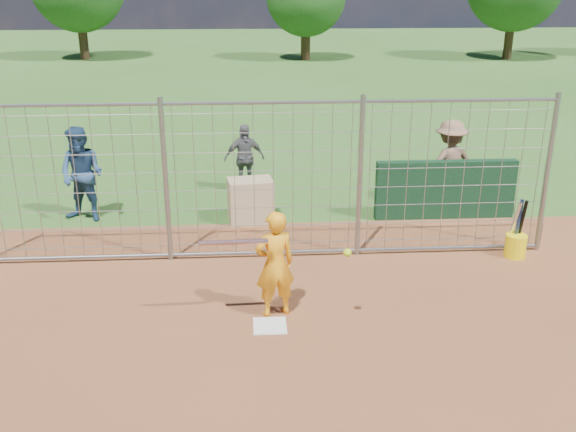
{
  "coord_description": "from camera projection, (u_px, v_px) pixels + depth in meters",
  "views": [
    {
      "loc": [
        -0.23,
        -7.47,
        4.25
      ],
      "look_at": [
        0.3,
        0.8,
        1.15
      ],
      "focal_mm": 40.0,
      "sensor_mm": 36.0,
      "label": 1
    }
  ],
  "objects": [
    {
      "name": "bystander_a",
      "position": [
        82.0,
        175.0,
        11.64
      ],
      "size": [
        1.02,
        0.9,
        1.75
      ],
      "primitive_type": "imported",
      "rotation": [
        0.0,
        0.0,
        -0.33
      ],
      "color": "navy",
      "rests_on": "ground"
    },
    {
      "name": "bystander_c",
      "position": [
        449.0,
        164.0,
        12.36
      ],
      "size": [
        1.24,
        0.9,
        1.72
      ],
      "primitive_type": "imported",
      "rotation": [
        0.0,
        0.0,
        3.4
      ],
      "color": "#845F48",
      "rests_on": "ground"
    },
    {
      "name": "equipment_in_play",
      "position": [
        261.0,
        245.0,
        7.96
      ],
      "size": [
        1.89,
        0.25,
        0.2
      ],
      "color": "silver",
      "rests_on": "ground"
    },
    {
      "name": "batter",
      "position": [
        275.0,
        264.0,
        8.35
      ],
      "size": [
        0.61,
        0.49,
        1.47
      ],
      "primitive_type": "imported",
      "rotation": [
        0.0,
        0.0,
        3.43
      ],
      "color": "#FFA116",
      "rests_on": "ground"
    },
    {
      "name": "ground",
      "position": [
        269.0,
        319.0,
        8.49
      ],
      "size": [
        100.0,
        100.0,
        0.0
      ],
      "primitive_type": "plane",
      "color": "#2D591E",
      "rests_on": "ground"
    },
    {
      "name": "home_plate",
      "position": [
        270.0,
        326.0,
        8.29
      ],
      "size": [
        0.43,
        0.43,
        0.02
      ],
      "primitive_type": "cube",
      "color": "silver",
      "rests_on": "ground"
    },
    {
      "name": "dugout_wall",
      "position": [
        445.0,
        190.0,
        11.86
      ],
      "size": [
        2.6,
        0.2,
        1.1
      ],
      "primitive_type": "cube",
      "color": "#11381E",
      "rests_on": "ground"
    },
    {
      "name": "bucket_with_bats",
      "position": [
        516.0,
        243.0,
        10.28
      ],
      "size": [
        0.34,
        0.38,
        0.98
      ],
      "color": "yellow",
      "rests_on": "ground"
    },
    {
      "name": "backstop_fence",
      "position": [
        264.0,
        183.0,
        9.91
      ],
      "size": [
        9.08,
        0.08,
        2.6
      ],
      "color": "gray",
      "rests_on": "ground"
    },
    {
      "name": "equipment_bin",
      "position": [
        251.0,
        200.0,
        11.75
      ],
      "size": [
        0.87,
        0.66,
        0.8
      ],
      "primitive_type": "cube",
      "rotation": [
        0.0,
        0.0,
        0.15
      ],
      "color": "tan",
      "rests_on": "ground"
    },
    {
      "name": "bystander_b",
      "position": [
        244.0,
        158.0,
        13.25
      ],
      "size": [
        0.91,
        0.55,
        1.45
      ],
      "primitive_type": "imported",
      "rotation": [
        0.0,
        0.0,
        0.24
      ],
      "color": "#59595E",
      "rests_on": "ground"
    }
  ]
}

